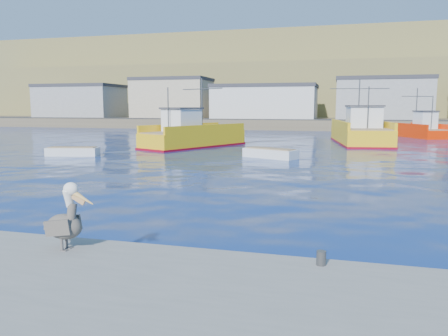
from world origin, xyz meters
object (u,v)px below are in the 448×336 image
(trawler_yellow_a, at_px, (192,136))
(boat_orange, at_px, (420,129))
(pelican, at_px, (66,221))
(trawler_yellow_b, at_px, (360,133))
(skiff_left, at_px, (73,152))
(skiff_mid, at_px, (270,154))

(trawler_yellow_a, height_order, boat_orange, trawler_yellow_a)
(pelican, bearing_deg, trawler_yellow_a, 103.75)
(trawler_yellow_b, distance_m, skiff_left, 27.93)
(boat_orange, xyz_separation_m, pelican, (-15.45, -49.51, 0.16))
(boat_orange, bearing_deg, skiff_mid, -118.87)
(boat_orange, bearing_deg, skiff_left, -135.77)
(trawler_yellow_a, distance_m, skiff_mid, 10.98)
(boat_orange, distance_m, pelican, 51.86)
(skiff_left, bearing_deg, trawler_yellow_b, 38.45)
(trawler_yellow_a, height_order, pelican, trawler_yellow_a)
(pelican, bearing_deg, boat_orange, 72.67)
(trawler_yellow_b, relative_size, boat_orange, 1.58)
(skiff_left, xyz_separation_m, pelican, (13.90, -20.94, 0.90))
(skiff_mid, bearing_deg, trawler_yellow_b, 65.13)
(boat_orange, bearing_deg, trawler_yellow_a, -140.02)
(boat_orange, relative_size, skiff_mid, 1.94)
(trawler_yellow_a, bearing_deg, trawler_yellow_b, 27.39)
(skiff_mid, bearing_deg, trawler_yellow_a, 140.57)
(trawler_yellow_b, xyz_separation_m, skiff_left, (-21.86, -17.36, -0.85))
(skiff_mid, bearing_deg, boat_orange, 61.13)
(trawler_yellow_a, xyz_separation_m, skiff_mid, (8.46, -6.96, -0.75))
(skiff_left, height_order, pelican, pelican)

